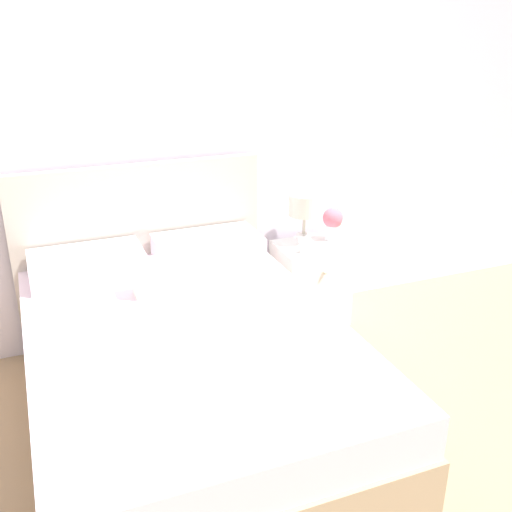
{
  "coord_description": "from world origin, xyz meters",
  "views": [
    {
      "loc": [
        -0.61,
        -3.44,
        1.96
      ],
      "look_at": [
        0.54,
        -0.56,
        0.69
      ],
      "focal_mm": 42.0,
      "sensor_mm": 36.0,
      "label": 1
    }
  ],
  "objects_px": {
    "flower_vase": "(333,222)",
    "alarm_clock": "(307,247)",
    "nightstand": "(310,283)",
    "table_lamp": "(305,208)",
    "bed": "(185,368)"
  },
  "relations": [
    {
      "from": "nightstand",
      "to": "flower_vase",
      "type": "xyz_separation_m",
      "value": [
        0.17,
        0.04,
        0.4
      ]
    },
    {
      "from": "nightstand",
      "to": "flower_vase",
      "type": "height_order",
      "value": "flower_vase"
    },
    {
      "from": "bed",
      "to": "nightstand",
      "type": "bearing_deg",
      "value": 35.03
    },
    {
      "from": "nightstand",
      "to": "flower_vase",
      "type": "relative_size",
      "value": 2.52
    },
    {
      "from": "table_lamp",
      "to": "bed",
      "type": "bearing_deg",
      "value": -142.18
    },
    {
      "from": "bed",
      "to": "table_lamp",
      "type": "bearing_deg",
      "value": 37.82
    },
    {
      "from": "nightstand",
      "to": "flower_vase",
      "type": "bearing_deg",
      "value": 13.53
    },
    {
      "from": "flower_vase",
      "to": "alarm_clock",
      "type": "relative_size",
      "value": 2.43
    },
    {
      "from": "nightstand",
      "to": "alarm_clock",
      "type": "xyz_separation_m",
      "value": [
        -0.08,
        -0.09,
        0.31
      ]
    },
    {
      "from": "bed",
      "to": "alarm_clock",
      "type": "xyz_separation_m",
      "value": [
        0.99,
        0.66,
        0.27
      ]
    },
    {
      "from": "bed",
      "to": "flower_vase",
      "type": "relative_size",
      "value": 9.43
    },
    {
      "from": "table_lamp",
      "to": "flower_vase",
      "type": "xyz_separation_m",
      "value": [
        0.2,
        -0.01,
        -0.12
      ]
    },
    {
      "from": "flower_vase",
      "to": "alarm_clock",
      "type": "bearing_deg",
      "value": -152.11
    },
    {
      "from": "table_lamp",
      "to": "flower_vase",
      "type": "height_order",
      "value": "table_lamp"
    },
    {
      "from": "table_lamp",
      "to": "flower_vase",
      "type": "distance_m",
      "value": 0.24
    }
  ]
}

